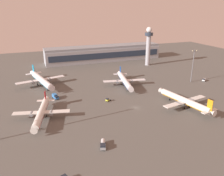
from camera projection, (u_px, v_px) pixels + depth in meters
ground_plane at (136, 108)px, 136.13m from camera, size 416.00×416.00×0.00m
terminal_building at (104, 53)px, 252.07m from camera, size 127.15×22.40×16.40m
control_tower at (148, 43)px, 227.31m from camera, size 8.00×8.00×38.14m
airplane_terminal_side at (185, 101)px, 135.69m from camera, size 32.37×41.38×10.66m
airplane_taxiway_distant at (41, 112)px, 121.58m from camera, size 29.92×38.14×9.91m
airplane_near_gate at (125, 81)px, 172.64m from camera, size 32.47×41.47×10.70m
airplane_far_stand at (41, 80)px, 172.73m from camera, size 36.77×46.92×12.15m
fuel_truck at (103, 145)px, 97.53m from camera, size 4.06×6.64×2.35m
cargo_loader at (204, 80)px, 183.84m from camera, size 4.53×3.93×2.25m
pushback_tug at (107, 100)px, 144.86m from camera, size 3.55×2.95×2.05m
catering_truck at (55, 96)px, 148.93m from camera, size 4.02×6.10×3.05m
apron_light_west at (193, 64)px, 177.40m from camera, size 4.80×0.90×25.73m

